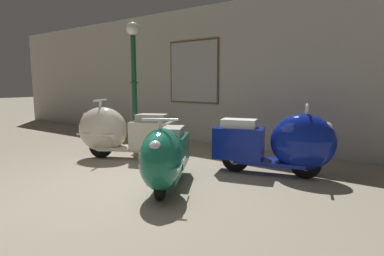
{
  "coord_description": "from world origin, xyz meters",
  "views": [
    {
      "loc": [
        3.22,
        -2.66,
        1.43
      ],
      "look_at": [
        0.22,
        1.48,
        0.7
      ],
      "focal_mm": 29.23,
      "sensor_mm": 36.0,
      "label": 1
    }
  ],
  "objects_px": {
    "scooter_1": "(165,157)",
    "scooter_0": "(118,132)",
    "scooter_2": "(282,143)",
    "lamppost": "(134,79)"
  },
  "relations": [
    {
      "from": "scooter_1",
      "to": "scooter_0",
      "type": "bearing_deg",
      "value": -143.23
    },
    {
      "from": "scooter_1",
      "to": "scooter_2",
      "type": "relative_size",
      "value": 0.87
    },
    {
      "from": "scooter_2",
      "to": "scooter_0",
      "type": "bearing_deg",
      "value": 178.08
    },
    {
      "from": "scooter_1",
      "to": "lamppost",
      "type": "relative_size",
      "value": 0.61
    },
    {
      "from": "scooter_1",
      "to": "lamppost",
      "type": "xyz_separation_m",
      "value": [
        -2.5,
        1.86,
        1.07
      ]
    },
    {
      "from": "scooter_1",
      "to": "lamppost",
      "type": "height_order",
      "value": "lamppost"
    },
    {
      "from": "scooter_0",
      "to": "lamppost",
      "type": "distance_m",
      "value": 1.54
    },
    {
      "from": "scooter_0",
      "to": "scooter_2",
      "type": "relative_size",
      "value": 0.99
    },
    {
      "from": "scooter_0",
      "to": "scooter_2",
      "type": "bearing_deg",
      "value": 168.24
    },
    {
      "from": "scooter_2",
      "to": "lamppost",
      "type": "xyz_separation_m",
      "value": [
        -3.52,
        0.29,
        1.02
      ]
    }
  ]
}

